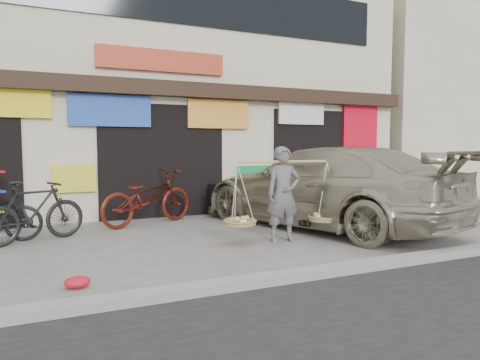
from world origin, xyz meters
name	(u,v)px	position (x,y,z in m)	size (l,w,h in m)	color
ground	(214,249)	(0.00, 0.00, 0.00)	(70.00, 70.00, 0.00)	gray
kerb	(271,279)	(0.00, -2.00, 0.06)	(70.00, 0.25, 0.12)	gray
shophouse_block	(138,88)	(0.00, 6.42, 3.45)	(14.00, 6.32, 7.00)	beige
neighbor_east	(447,112)	(13.50, 7.00, 3.20)	(12.00, 7.00, 6.40)	beige
street_vendor	(283,198)	(1.31, 0.01, 0.79)	(2.15, 0.78, 1.70)	slate
bike_1	(33,212)	(-2.77, 1.73, 0.55)	(0.52, 1.84, 1.11)	black
bike_2	(148,198)	(-0.55, 2.66, 0.59)	(0.79, 2.26, 1.19)	#52160E
suv	(323,187)	(2.79, 0.92, 0.85)	(4.13, 6.30, 1.70)	#A69E85
red_bag	(77,282)	(-2.21, -1.19, 0.07)	(0.31, 0.25, 0.14)	red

